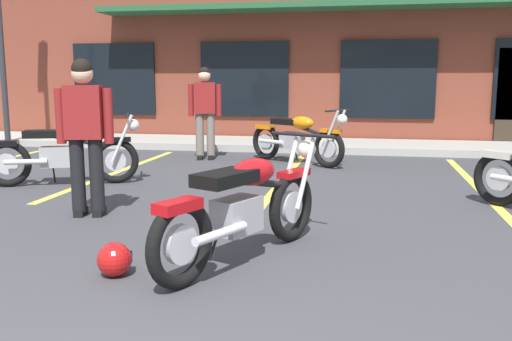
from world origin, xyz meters
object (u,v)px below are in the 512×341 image
Objects in this scene: motorcycle_black_cruiser at (64,152)px; motorcycle_blue_standard at (297,137)px; helmet_on_pavement at (115,259)px; person_near_building at (205,107)px; person_in_black_shirt at (85,128)px; motorcycle_foreground_classic at (245,205)px.

motorcycle_blue_standard is at bearing 41.47° from motorcycle_black_cruiser.
motorcycle_black_cruiser is at bearing 124.93° from helmet_on_pavement.
person_near_building is (1.22, 2.80, 0.49)m from motorcycle_black_cruiser.
motorcycle_black_cruiser is 1.19× the size of person_in_black_shirt.
person_near_building is at bearing 99.90° from helmet_on_pavement.
person_near_building is at bearing 109.37° from motorcycle_foreground_classic.
motorcycle_foreground_classic and motorcycle_black_cruiser have the same top height.
motorcycle_black_cruiser is at bearing 126.86° from person_in_black_shirt.
person_in_black_shirt is at bearing -53.14° from motorcycle_black_cruiser.
motorcycle_foreground_classic reaches higher than helmet_on_pavement.
person_near_building reaches higher than helmet_on_pavement.
motorcycle_blue_standard is 7.06× the size of helmet_on_pavement.
person_in_black_shirt is at bearing 123.00° from helmet_on_pavement.
person_near_building is 6.44× the size of helmet_on_pavement.
motorcycle_foreground_classic is 2.32m from person_in_black_shirt.
person_near_building is at bearing 89.66° from person_in_black_shirt.
person_in_black_shirt is at bearing -90.34° from person_near_building.
motorcycle_blue_standard is at bearing 92.52° from motorcycle_foreground_classic.
person_near_building reaches higher than motorcycle_black_cruiser.
person_near_building reaches higher than motorcycle_blue_standard.
motorcycle_blue_standard is at bearing 67.45° from person_in_black_shirt.
person_near_building is 6.21m from helmet_on_pavement.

